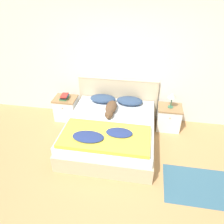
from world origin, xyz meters
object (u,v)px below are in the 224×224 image
at_px(nightstand_left, 66,108).
at_px(book_stack, 64,97).
at_px(bed, 110,132).
at_px(pillow_right, 130,101).
at_px(dog, 111,109).
at_px(pillow_left, 103,99).
at_px(table_lamp, 172,96).
at_px(nightstand_right, 169,118).

distance_m(nightstand_left, book_stack, 0.32).
bearing_deg(bed, nightstand_left, 149.23).
xyz_separation_m(pillow_right, dog, (-0.35, -0.39, 0.01)).
height_order(nightstand_left, pillow_left, pillow_left).
relative_size(nightstand_left, pillow_right, 0.95).
bearing_deg(nightstand_left, dog, -17.46).
distance_m(bed, table_lamp, 1.47).
height_order(nightstand_left, table_lamp, table_lamp).
distance_m(pillow_right, book_stack, 1.47).
distance_m(pillow_left, table_lamp, 1.49).
height_order(bed, pillow_left, pillow_left).
relative_size(bed, nightstand_right, 3.56).
relative_size(bed, nightstand_left, 3.56).
relative_size(pillow_left, dog, 0.80).
xyz_separation_m(nightstand_left, book_stack, (0.00, -0.02, 0.32)).
xyz_separation_m(nightstand_left, table_lamp, (2.35, -0.01, 0.54)).
height_order(pillow_left, table_lamp, table_lamp).
distance_m(dog, book_stack, 1.17).
height_order(bed, nightstand_right, nightstand_right).
bearing_deg(dog, pillow_left, 122.20).
bearing_deg(pillow_left, nightstand_left, -177.37).
xyz_separation_m(nightstand_right, book_stack, (-2.34, -0.02, 0.32)).
bearing_deg(pillow_left, dog, -57.80).
xyz_separation_m(pillow_right, table_lamp, (0.88, -0.05, 0.22)).
relative_size(nightstand_right, book_stack, 2.20).
xyz_separation_m(pillow_left, dog, (0.25, -0.39, 0.01)).
bearing_deg(nightstand_left, pillow_right, 1.57).
height_order(pillow_right, book_stack, pillow_right).
distance_m(nightstand_right, pillow_left, 1.51).
distance_m(dog, table_lamp, 1.29).
bearing_deg(table_lamp, book_stack, -179.59).
bearing_deg(book_stack, bed, -30.03).
distance_m(nightstand_left, nightstand_right, 2.35).
relative_size(pillow_left, table_lamp, 1.63).
height_order(pillow_right, dog, dog).
bearing_deg(nightstand_right, nightstand_left, 180.00).
bearing_deg(dog, table_lamp, 15.86).
relative_size(pillow_right, book_stack, 2.31).
bearing_deg(pillow_right, bed, -111.99).
bearing_deg(bed, pillow_left, 111.99).
relative_size(bed, pillow_right, 3.38).
relative_size(bed, book_stack, 7.82).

